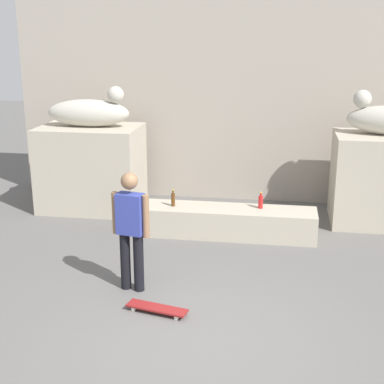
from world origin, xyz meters
TOP-DOWN VIEW (x-y plane):
  - ground_plane at (0.00, 0.00)m, footprint 40.00×40.00m
  - facade_wall at (0.00, 5.95)m, footprint 9.19×0.60m
  - pedestal_left at (-2.79, 4.60)m, footprint 1.93×1.29m
  - statue_reclining_left at (-2.76, 4.60)m, footprint 1.60×0.57m
  - ledge_block at (0.00, 3.49)m, footprint 3.05×0.69m
  - skater at (-1.08, 1.21)m, footprint 0.53×0.26m
  - skateboard at (-0.61, 0.60)m, footprint 0.82×0.38m
  - bottle_red at (0.56, 3.58)m, footprint 0.08×0.08m
  - bottle_brown at (-0.94, 3.46)m, footprint 0.07×0.07m

SIDE VIEW (x-z plane):
  - ground_plane at x=0.00m, z-range 0.00..0.00m
  - skateboard at x=-0.61m, z-range 0.02..0.10m
  - ledge_block at x=0.00m, z-range 0.00..0.49m
  - bottle_red at x=0.56m, z-range 0.47..0.76m
  - bottle_brown at x=-0.94m, z-range 0.47..0.77m
  - pedestal_left at x=-2.79m, z-range 0.00..1.64m
  - skater at x=-1.08m, z-range 0.09..1.76m
  - statue_reclining_left at x=-2.76m, z-range 1.54..2.32m
  - facade_wall at x=0.00m, z-range 0.00..5.13m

